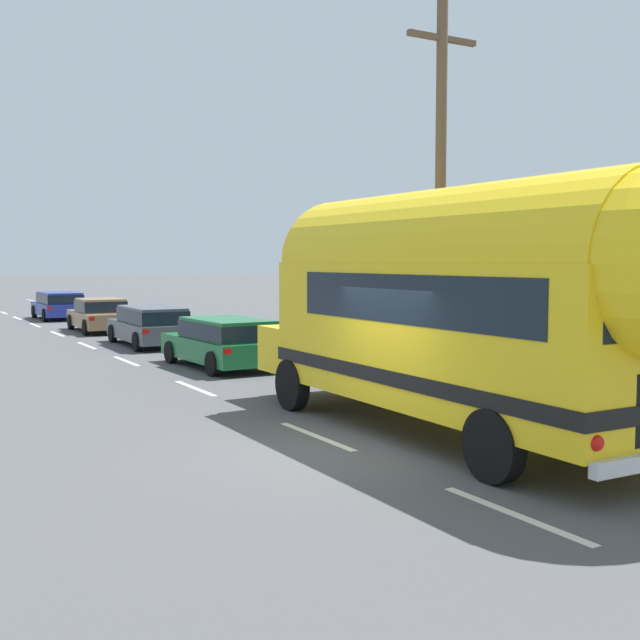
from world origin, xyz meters
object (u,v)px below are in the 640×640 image
car_second (150,323)px  car_fourth (59,304)px  painted_bus (468,300)px  car_lead (224,340)px  car_third (100,314)px  utility_pole (440,192)px

car_second → car_fourth: size_ratio=1.07×
painted_bus → car_fourth: painted_bus is taller
car_second → car_fourth: bearing=90.8°
car_lead → car_third: 12.78m
utility_pole → car_lead: size_ratio=1.91×
car_third → car_fourth: bearing=90.8°
painted_bus → car_fourth: size_ratio=2.35×
car_second → car_third: 6.42m
car_fourth → utility_pole: bearing=-84.0°
utility_pole → car_third: utility_pole is taller
car_third → car_lead: bearing=-89.4°
car_lead → car_fourth: size_ratio=1.01×
utility_pole → car_second: size_ratio=1.80×
utility_pole → car_lead: bearing=112.6°
car_fourth → car_lead: bearing=-89.3°
utility_pole → car_fourth: 27.02m
utility_pole → car_fourth: bearing=96.0°
car_lead → car_second: (-0.05, 6.36, 0.00)m
car_fourth → car_second: bearing=-89.2°
car_second → car_lead: bearing=-89.6°
car_third → car_fourth: (-0.11, 7.72, 0.06)m
painted_bus → car_third: bearing=90.2°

